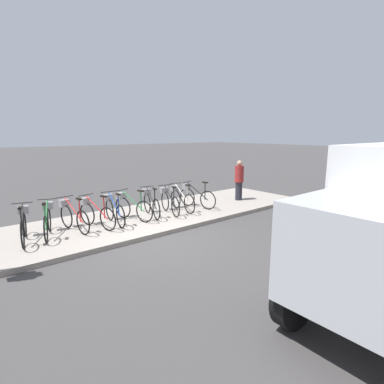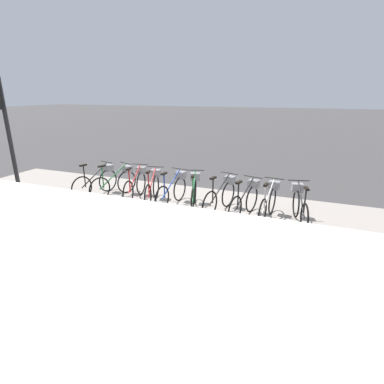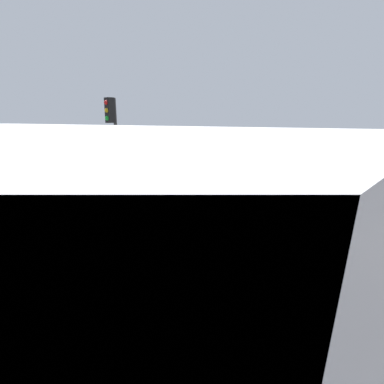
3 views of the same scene
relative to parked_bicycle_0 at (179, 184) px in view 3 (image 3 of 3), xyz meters
The scene contains 13 objects.
ground_plane 3.07m from the parked_bicycle_0, 30.07° to the right, with size 120.00×120.00×0.00m, color #423F3F.
sidewalk 2.66m from the parked_bicycle_0, ahead, with size 13.56×3.14×0.12m.
parked_bicycle_0 is the anchor object (origin of this frame).
parked_bicycle_1 0.56m from the parked_bicycle_0, ahead, with size 0.63×1.45×0.93m.
parked_bicycle_2 1.17m from the parked_bicycle_0, ahead, with size 0.46×1.50×0.93m.
parked_bicycle_3 1.72m from the parked_bicycle_0, ahead, with size 0.55×1.48×0.93m.
parked_bicycle_4 2.28m from the parked_bicycle_0, ahead, with size 0.46×1.51×0.93m.
parked_bicycle_5 2.84m from the parked_bicycle_0, ahead, with size 0.59×1.46×0.93m.
parked_bicycle_6 3.53m from the parked_bicycle_0, ahead, with size 0.52×1.49×0.93m.
parked_bicycle_7 4.14m from the parked_bicycle_0, ahead, with size 0.52×1.49×0.93m.
parked_bicycle_8 4.65m from the parked_bicycle_0, ahead, with size 0.46×1.51×0.93m.
parked_bicycle_9 5.29m from the parked_bicycle_0, ahead, with size 0.52×1.48×0.93m.
traffic_light 2.74m from the parked_bicycle_0, 141.46° to the right, with size 0.24×0.40×3.08m.
Camera 3 is at (3.91, -5.24, 2.51)m, focal length 28.00 mm.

